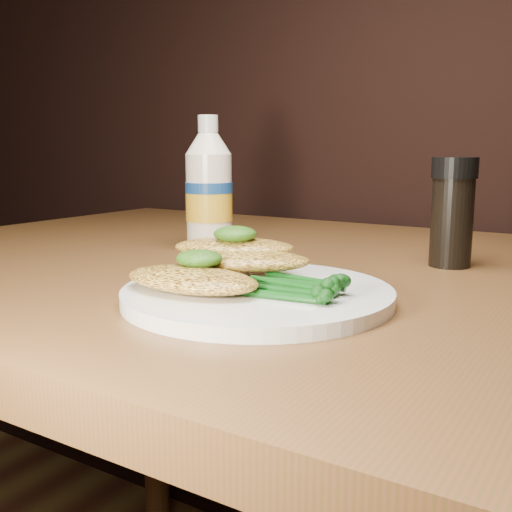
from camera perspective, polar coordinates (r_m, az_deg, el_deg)
The scene contains 9 objects.
plate at distance 0.54m, azimuth 0.15°, elevation -3.66°, with size 0.24×0.24×0.01m, color white.
chicken_front at distance 0.53m, azimuth -6.11°, elevation -2.23°, with size 0.13×0.07×0.02m, color #F1BF4C.
chicken_mid at distance 0.57m, azimuth -1.02°, elevation -0.41°, with size 0.13×0.06×0.02m, color #F1BF4C.
chicken_back at distance 0.60m, azimuth -2.08°, elevation 0.82°, with size 0.12×0.06×0.02m, color #F1BF4C.
pesto_front at distance 0.54m, azimuth -5.40°, elevation -0.24°, with size 0.04×0.04×0.02m, color black.
pesto_back at distance 0.59m, azimuth -1.99°, elevation 2.09°, with size 0.04×0.04×0.02m, color black.
broccolini_bundle at distance 0.52m, azimuth 3.34°, elevation -2.63°, with size 0.12×0.09×0.02m, color #104A13, non-canonical shape.
mayo_bottle at distance 0.82m, azimuth -4.49°, elevation 6.88°, with size 0.06×0.06×0.18m, color white, non-canonical shape.
pepper_grinder at distance 0.73m, azimuth 18.08°, elevation 3.94°, with size 0.05×0.05×0.13m, color black, non-canonical shape.
Camera 1 is at (0.34, 0.42, 0.89)m, focal length 42.27 mm.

